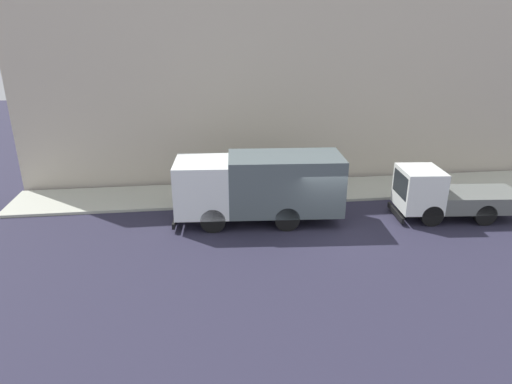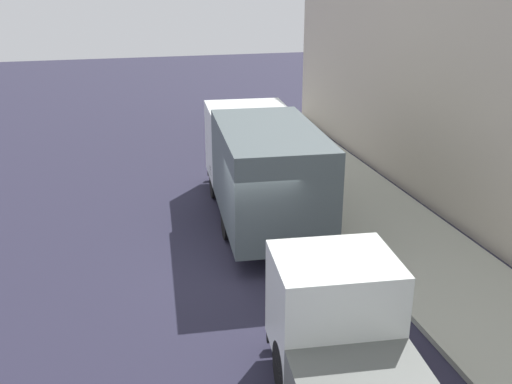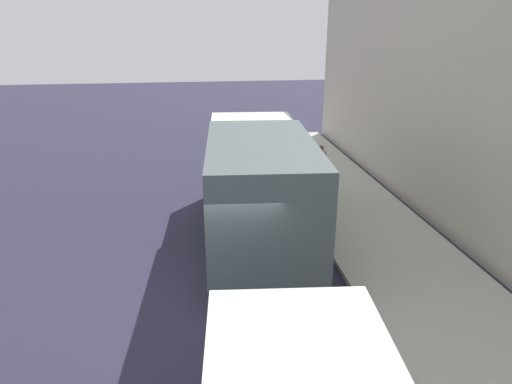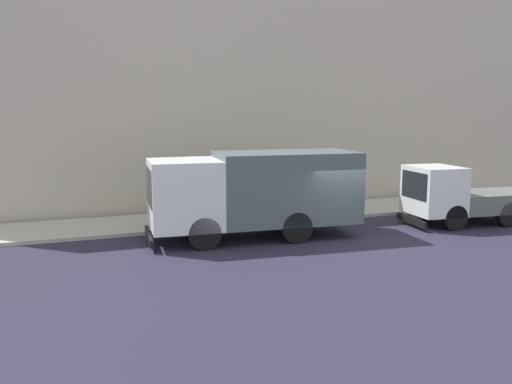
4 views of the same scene
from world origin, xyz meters
name	(u,v)px [view 2 (image 2 of 4)]	position (x,y,z in m)	size (l,w,h in m)	color
ground	(239,268)	(0.00, 0.00, 0.00)	(80.00, 80.00, 0.00)	#272539
sidewalk	(410,245)	(4.69, 0.00, 0.07)	(3.37, 30.00, 0.14)	#AFB1A2
building_facade	(510,47)	(6.87, 0.00, 5.19)	(0.50, 30.00, 10.38)	beige
large_utility_truck	(261,163)	(1.30, 2.86, 1.74)	(3.10, 7.65, 3.07)	white
small_flatbed_truck	(355,367)	(0.58, -5.70, 1.12)	(2.59, 5.83, 2.37)	white
pedestrian_walking	(312,152)	(3.91, 5.82, 1.03)	(0.52, 0.52, 1.70)	brown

